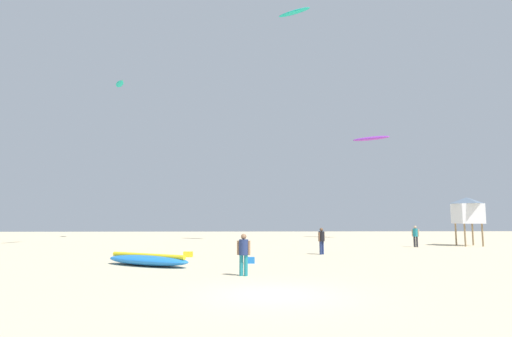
# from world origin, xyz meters

# --- Properties ---
(ground_plane) EXTENTS (120.00, 120.00, 0.00)m
(ground_plane) POSITION_xyz_m (0.00, 0.00, 0.00)
(ground_plane) COLOR beige
(person_foreground) EXTENTS (0.56, 0.39, 1.73)m
(person_foreground) POSITION_xyz_m (-0.94, 4.24, 1.01)
(person_foreground) COLOR teal
(person_foreground) RESTS_ON ground
(person_midground) EXTENTS (0.48, 0.39, 1.73)m
(person_midground) POSITION_xyz_m (4.21, 14.23, 1.01)
(person_midground) COLOR navy
(person_midground) RESTS_ON ground
(person_left) EXTENTS (0.51, 0.39, 1.74)m
(person_left) POSITION_xyz_m (13.23, 20.80, 1.02)
(person_left) COLOR #2D2D33
(person_left) RESTS_ON ground
(kite_grounded_near) EXTENTS (5.06, 3.75, 0.59)m
(kite_grounded_near) POSITION_xyz_m (-5.75, 8.06, 0.29)
(kite_grounded_near) COLOR blue
(kite_grounded_near) RESTS_ON ground
(lifeguard_tower) EXTENTS (2.30, 2.30, 4.15)m
(lifeguard_tower) POSITION_xyz_m (18.43, 22.13, 3.05)
(lifeguard_tower) COLOR #8C704C
(lifeguard_tower) RESTS_ON ground
(cooler_box) EXTENTS (0.56, 0.36, 0.32)m
(cooler_box) POSITION_xyz_m (-4.33, 12.77, 0.16)
(cooler_box) COLOR yellow
(cooler_box) RESTS_ON ground
(gear_bag) EXTENTS (0.56, 0.36, 0.32)m
(gear_bag) POSITION_xyz_m (-0.63, 9.04, 0.16)
(gear_bag) COLOR blue
(gear_bag) RESTS_ON ground
(kite_aloft_0) EXTENTS (1.86, 2.43, 0.56)m
(kite_aloft_0) POSITION_xyz_m (-15.48, 34.51, 18.02)
(kite_aloft_0) COLOR #19B29E
(kite_aloft_1) EXTENTS (4.38, 3.57, 0.69)m
(kite_aloft_1) POSITION_xyz_m (14.17, 34.64, 11.71)
(kite_aloft_1) COLOR purple
(kite_aloft_3) EXTENTS (3.52, 2.90, 0.58)m
(kite_aloft_3) POSITION_xyz_m (4.22, 26.96, 23.31)
(kite_aloft_3) COLOR #19B29E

